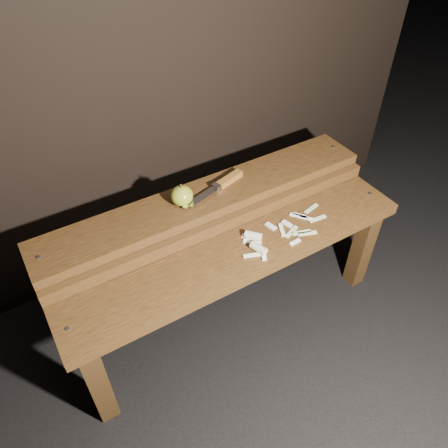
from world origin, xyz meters
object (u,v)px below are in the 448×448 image
bench_rear_tier (208,214)px  knife (223,184)px  apple (182,196)px  bench_front_tier (243,267)px

bench_rear_tier → knife: knife is taller
apple → knife: apple is taller
apple → bench_front_tier: bearing=-68.0°
apple → knife: bearing=3.9°
bench_rear_tier → knife: 0.12m
bench_rear_tier → apple: (-0.09, 0.00, 0.12)m
bench_front_tier → bench_rear_tier: 0.23m
apple → knife: size_ratio=0.29×
bench_front_tier → knife: knife is taller
bench_front_tier → apple: size_ratio=15.26×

